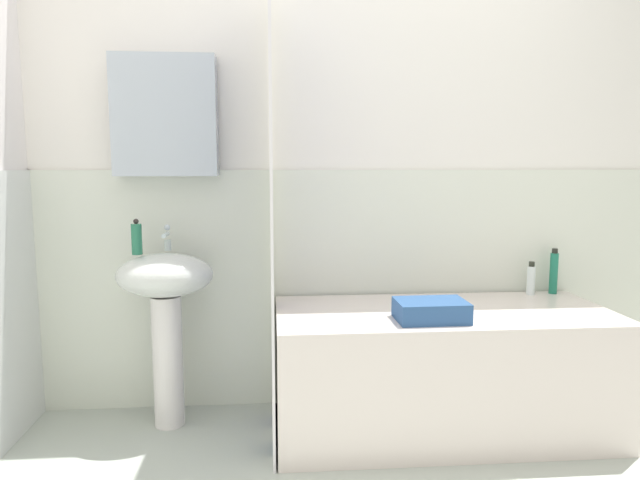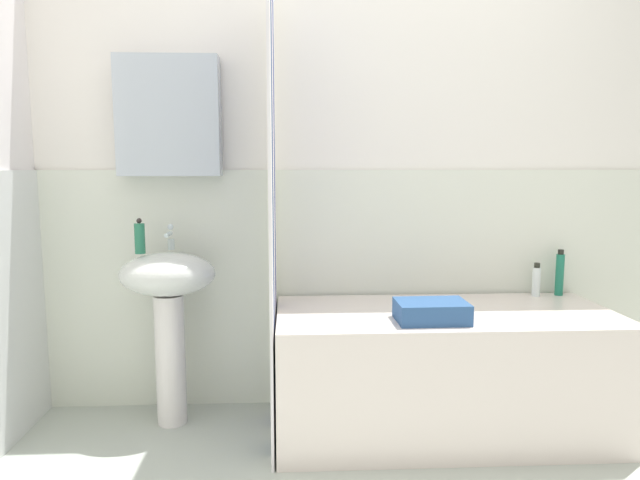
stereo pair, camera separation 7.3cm
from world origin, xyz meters
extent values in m
cube|color=white|center=(0.00, 1.27, 1.20)|extent=(3.60, 0.05, 2.40)
cube|color=silver|center=(0.00, 1.24, 0.60)|extent=(3.60, 0.02, 1.20)
cube|color=silver|center=(-0.88, 1.18, 1.45)|extent=(0.48, 0.12, 0.56)
cylinder|color=white|center=(-0.88, 1.03, 0.31)|extent=(0.14, 0.14, 0.62)
ellipsoid|color=silver|center=(-0.88, 1.03, 0.72)|extent=(0.44, 0.34, 0.20)
cylinder|color=silver|center=(-0.88, 1.13, 0.85)|extent=(0.03, 0.03, 0.05)
cylinder|color=silver|center=(-0.88, 1.08, 0.90)|extent=(0.02, 0.10, 0.02)
sphere|color=silver|center=(-0.88, 1.13, 0.93)|extent=(0.03, 0.03, 0.03)
cylinder|color=#287251|center=(-1.00, 1.02, 0.89)|extent=(0.05, 0.05, 0.14)
sphere|color=#2D2624|center=(-1.00, 1.02, 0.97)|extent=(0.02, 0.02, 0.02)
cube|color=silver|center=(0.38, 0.88, 0.28)|extent=(1.52, 0.67, 0.57)
cube|color=white|center=(-0.39, 0.62, 1.00)|extent=(0.01, 0.13, 2.00)
cube|color=navy|center=(-0.39, 0.75, 1.00)|extent=(0.01, 0.13, 2.00)
cube|color=white|center=(-0.39, 0.88, 1.00)|extent=(0.01, 0.13, 2.00)
cube|color=navy|center=(-0.39, 1.02, 1.00)|extent=(0.01, 0.13, 2.00)
cube|color=white|center=(-0.39, 1.15, 1.00)|extent=(0.01, 0.13, 2.00)
cylinder|color=#1F7558|center=(1.04, 1.17, 0.67)|extent=(0.04, 0.04, 0.21)
cylinder|color=black|center=(1.04, 1.17, 0.79)|extent=(0.03, 0.03, 0.02)
cylinder|color=white|center=(0.92, 1.15, 0.64)|extent=(0.04, 0.04, 0.15)
cylinder|color=#272A20|center=(0.92, 1.15, 0.73)|extent=(0.03, 0.03, 0.02)
cube|color=#2F5487|center=(0.28, 0.72, 0.61)|extent=(0.30, 0.21, 0.09)
camera|label=1|loc=(-0.38, -1.59, 1.22)|focal=31.95mm
camera|label=2|loc=(-0.31, -1.59, 1.22)|focal=31.95mm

